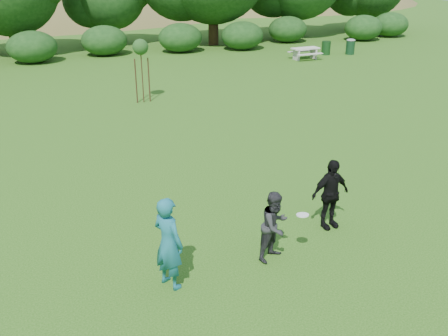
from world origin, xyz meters
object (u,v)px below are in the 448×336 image
object	(u,v)px
player_grey	(275,226)
sapling	(141,49)
player_black	(330,194)
trash_can_near	(326,48)
trash_can_lidded	(350,46)
player_teal	(168,243)
picnic_table	(305,51)

from	to	relation	value
player_grey	sapling	size ratio (longest dim) A/B	0.56
player_black	trash_can_near	distance (m)	24.14
player_grey	player_black	distance (m)	2.01
trash_can_near	sapling	xyz separation A→B (m)	(-14.64, -6.94, 1.97)
trash_can_lidded	trash_can_near	bearing A→B (deg)	161.08
player_grey	trash_can_lidded	xyz separation A→B (m)	(17.00, 20.14, -0.25)
player_teal	player_grey	size ratio (longest dim) A/B	1.23
sapling	player_teal	bearing A→B (deg)	-102.91
player_teal	sapling	bearing A→B (deg)	-38.95
player_grey	sapling	world-z (taller)	sapling
player_grey	sapling	xyz separation A→B (m)	(0.76, 13.75, 1.63)
player_teal	sapling	world-z (taller)	sapling
sapling	trash_can_lidded	distance (m)	17.56
player_black	picnic_table	size ratio (longest dim) A/B	0.98
player_grey	trash_can_near	distance (m)	25.79
player_teal	trash_can_lidded	xyz separation A→B (m)	(19.41, 20.19, -0.44)
player_grey	picnic_table	bearing A→B (deg)	32.08
player_teal	trash_can_near	distance (m)	27.34
player_teal	trash_can_near	bearing A→B (deg)	-66.69
player_teal	sapling	size ratio (longest dim) A/B	0.69
player_black	trash_can_lidded	size ratio (longest dim) A/B	1.68
trash_can_near	picnic_table	distance (m)	2.45
player_teal	player_black	xyz separation A→B (m)	(4.29, 0.73, -0.09)
player_grey	trash_can_near	bearing A→B (deg)	29.07
player_teal	player_black	distance (m)	4.35
player_black	trash_can_near	size ratio (longest dim) A/B	1.96
player_black	picnic_table	distance (m)	22.13
player_grey	player_black	xyz separation A→B (m)	(1.89, 0.69, 0.09)
picnic_table	trash_can_lidded	distance (m)	3.88
picnic_table	trash_can_lidded	world-z (taller)	trash_can_lidded
trash_can_near	sapling	size ratio (longest dim) A/B	0.32
player_teal	trash_can_near	size ratio (longest dim) A/B	2.17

